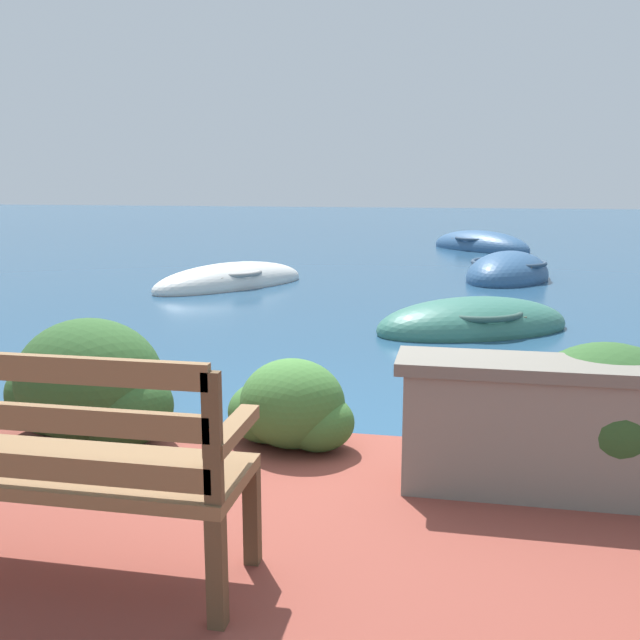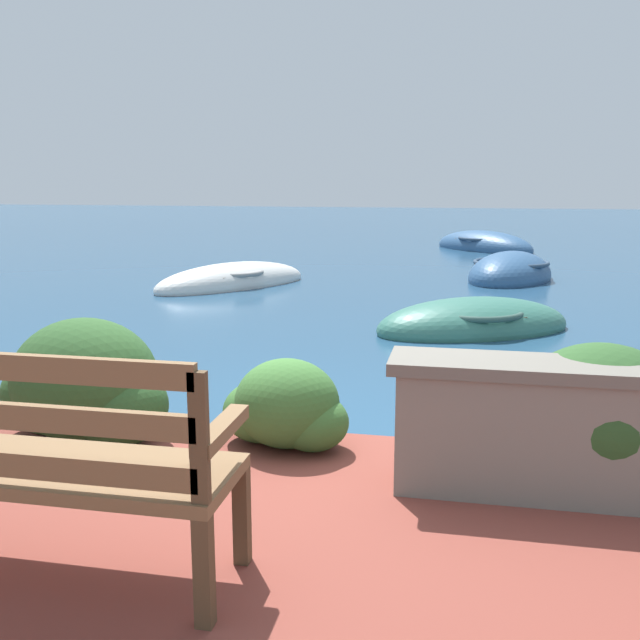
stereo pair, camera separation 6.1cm
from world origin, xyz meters
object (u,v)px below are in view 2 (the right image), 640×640
object	(u,v)px
rowboat_mid	(233,283)
rowboat_outer	(484,247)
park_bench	(47,460)
rowboat_nearest	(473,326)
rowboat_far	(510,276)

from	to	relation	value
rowboat_mid	rowboat_outer	xyz separation A→B (m)	(4.16, 7.06, 0.01)
park_bench	rowboat_nearest	distance (m)	6.23
park_bench	rowboat_nearest	xyz separation A→B (m)	(1.62, 5.98, -0.64)
rowboat_mid	rowboat_nearest	bearing A→B (deg)	87.76
rowboat_nearest	rowboat_mid	xyz separation A→B (m)	(-3.82, 2.80, -0.00)
rowboat_far	rowboat_outer	world-z (taller)	rowboat_far
rowboat_mid	rowboat_outer	bearing A→B (deg)	-176.57
rowboat_mid	rowboat_far	size ratio (longest dim) A/B	1.18
rowboat_mid	rowboat_outer	distance (m)	8.19
rowboat_mid	rowboat_far	bearing A→B (deg)	143.81
park_bench	rowboat_outer	xyz separation A→B (m)	(1.96, 15.83, -0.63)
rowboat_outer	rowboat_nearest	bearing A→B (deg)	133.68
park_bench	rowboat_nearest	bearing A→B (deg)	74.25
park_bench	rowboat_far	world-z (taller)	park_bench
rowboat_nearest	rowboat_far	bearing A→B (deg)	53.76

